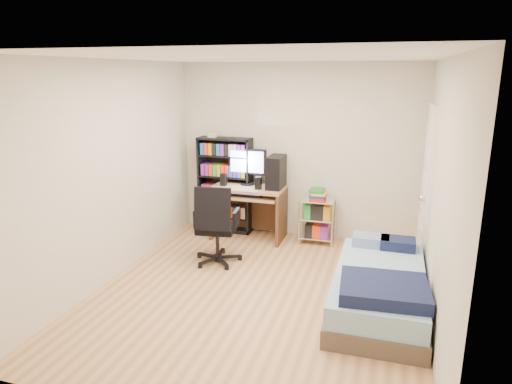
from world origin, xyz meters
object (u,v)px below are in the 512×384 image
(office_chair, at_px, (217,239))
(bed, at_px, (379,288))
(media_shelf, at_px, (225,184))
(computer_desk, at_px, (256,191))

(office_chair, bearing_deg, bed, -24.61)
(office_chair, xyz_separation_m, bed, (2.02, -0.61, -0.10))
(office_chair, distance_m, bed, 2.11)
(media_shelf, xyz_separation_m, bed, (2.34, -1.80, -0.50))
(bed, bearing_deg, computer_desk, 137.51)
(media_shelf, distance_m, bed, 3.00)
(computer_desk, height_order, office_chair, computer_desk)
(office_chair, relative_size, bed, 0.56)
(media_shelf, height_order, computer_desk, media_shelf)
(computer_desk, height_order, bed, computer_desk)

